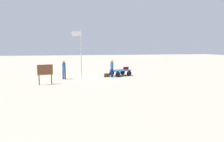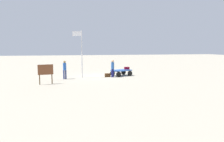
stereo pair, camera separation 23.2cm
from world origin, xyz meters
The scene contains 8 objects.
ground_plane centered at (0.00, 0.00, 0.00)m, with size 120.00×120.00×0.00m, color #ACA28D.
luggage_cart centered at (-2.30, 0.50, 0.48)m, with size 2.34×1.90×0.65m.
suitcase_grey centered at (-3.02, 0.22, 0.78)m, with size 0.57×0.36×0.27m.
suitcase_navy centered at (-0.73, 1.01, 0.18)m, with size 0.56×0.35×0.37m.
worker_lead centered at (-1.20, 1.27, 1.04)m, with size 0.44×0.44×1.78m.
worker_trailing centered at (3.55, 1.49, 1.02)m, with size 0.42×0.42×1.77m.
flagpole centered at (1.95, 0.96, 2.74)m, with size 0.93×0.16×4.69m.
signboard centered at (5.05, 4.03, 1.10)m, with size 1.21×0.31×1.64m.
Camera 2 is at (3.32, 21.47, 3.02)m, focal length 32.80 mm.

